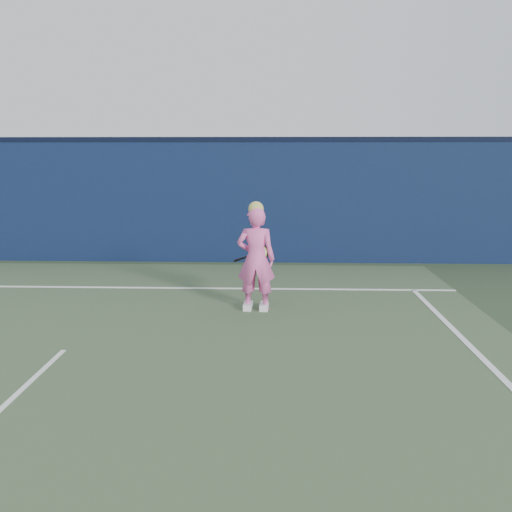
{
  "coord_description": "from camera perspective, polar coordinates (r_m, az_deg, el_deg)",
  "views": [
    {
      "loc": [
        2.46,
        -4.92,
        2.28
      ],
      "look_at": [
        2.19,
        2.79,
        0.81
      ],
      "focal_mm": 38.0,
      "sensor_mm": 36.0,
      "label": 1
    }
  ],
  "objects": [
    {
      "name": "racket",
      "position": [
        8.34,
        0.25,
        0.27
      ],
      "size": [
        0.55,
        0.22,
        0.3
      ],
      "rotation": [
        0.0,
        0.0,
        0.21
      ],
      "color": "black",
      "rests_on": "ground"
    },
    {
      "name": "backstop_wall",
      "position": [
        11.73,
        -10.16,
        5.6
      ],
      "size": [
        24.0,
        0.4,
        2.5
      ],
      "primitive_type": "cube",
      "color": "#0D193B",
      "rests_on": "ground"
    },
    {
      "name": "ground",
      "position": [
        5.95,
        -23.16,
        -12.63
      ],
      "size": [
        80.0,
        80.0,
        0.0
      ],
      "primitive_type": "plane",
      "color": "#2B3D25",
      "rests_on": "ground"
    },
    {
      "name": "player",
      "position": [
        7.86,
        0.0,
        -0.27
      ],
      "size": [
        0.57,
        0.39,
        1.6
      ],
      "rotation": [
        0.0,
        0.0,
        3.09
      ],
      "color": "pink",
      "rests_on": "ground"
    },
    {
      "name": "wall_cap",
      "position": [
        11.68,
        -10.37,
        11.96
      ],
      "size": [
        24.0,
        0.42,
        0.1
      ],
      "primitive_type": "cube",
      "color": "black",
      "rests_on": "backstop_wall"
    },
    {
      "name": "court_lines",
      "position": [
        5.68,
        -24.59,
        -13.77
      ],
      "size": [
        11.0,
        12.04,
        0.01
      ],
      "color": "white",
      "rests_on": "court_surface"
    }
  ]
}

